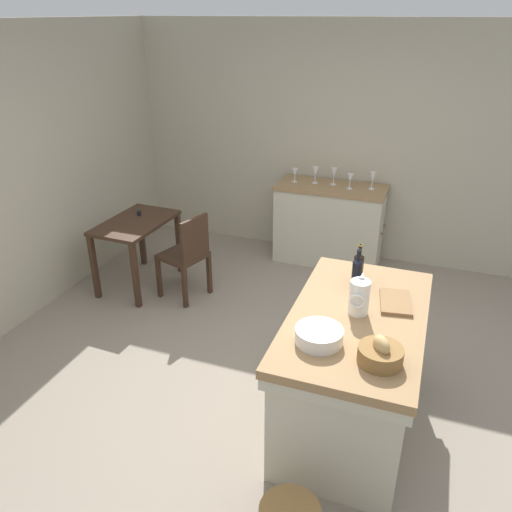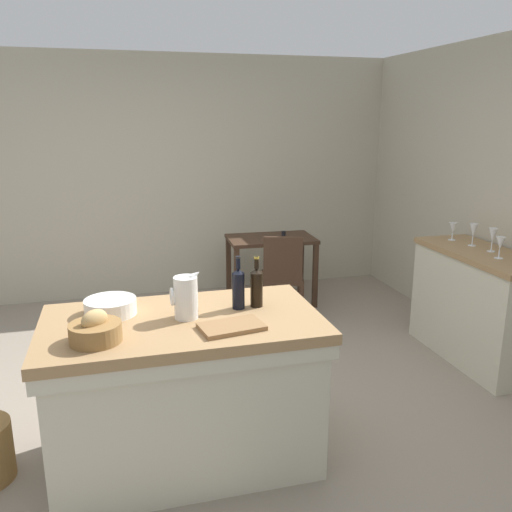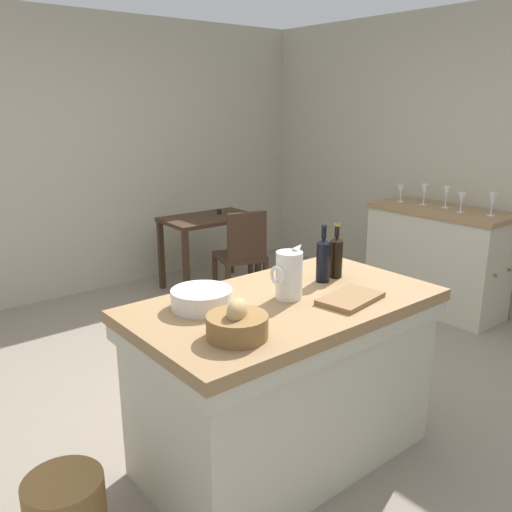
{
  "view_description": "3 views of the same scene",
  "coord_description": "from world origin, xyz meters",
  "px_view_note": "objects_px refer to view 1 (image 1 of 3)",
  "views": [
    {
      "loc": [
        -3.06,
        -0.93,
        2.65
      ],
      "look_at": [
        0.28,
        0.3,
        0.93
      ],
      "focal_mm": 35.61,
      "sensor_mm": 36.0,
      "label": 1
    },
    {
      "loc": [
        -0.53,
        -3.3,
        1.94
      ],
      "look_at": [
        0.44,
        0.35,
        0.95
      ],
      "focal_mm": 37.08,
      "sensor_mm": 36.0,
      "label": 2
    },
    {
      "loc": [
        -1.88,
        -2.39,
        1.8
      ],
      "look_at": [
        0.2,
        0.16,
        0.86
      ],
      "focal_mm": 37.58,
      "sensor_mm": 36.0,
      "label": 3
    }
  ],
  "objects_px": {
    "wine_glass_far_right": "(295,173)",
    "side_cabinet": "(329,224)",
    "wine_bottle_amber": "(357,273)",
    "wine_glass_left": "(350,179)",
    "bread_basket": "(380,354)",
    "cutting_board": "(396,302)",
    "writing_desk": "(136,232)",
    "wine_bottle_dark": "(358,267)",
    "wine_glass_middle": "(334,173)",
    "wash_bowl": "(319,336)",
    "island_table": "(353,365)",
    "wooden_chair": "(187,254)",
    "pitcher": "(359,297)",
    "wine_glass_right": "(315,172)",
    "wine_glass_far_left": "(373,177)"
  },
  "relations": [
    {
      "from": "bread_basket",
      "to": "wine_glass_left",
      "type": "relative_size",
      "value": 1.54
    },
    {
      "from": "writing_desk",
      "to": "pitcher",
      "type": "relative_size",
      "value": 3.34
    },
    {
      "from": "wine_bottle_dark",
      "to": "wine_glass_middle",
      "type": "relative_size",
      "value": 1.58
    },
    {
      "from": "island_table",
      "to": "wine_glass_left",
      "type": "bearing_deg",
      "value": 12.1
    },
    {
      "from": "wine_bottle_amber",
      "to": "wine_glass_far_right",
      "type": "xyz_separation_m",
      "value": [
        2.15,
        1.07,
        0.01
      ]
    },
    {
      "from": "wash_bowl",
      "to": "wine_glass_right",
      "type": "height_order",
      "value": "wine_glass_right"
    },
    {
      "from": "cutting_board",
      "to": "pitcher",
      "type": "bearing_deg",
      "value": 133.52
    },
    {
      "from": "island_table",
      "to": "wine_bottle_dark",
      "type": "xyz_separation_m",
      "value": [
        0.44,
        0.09,
        0.52
      ]
    },
    {
      "from": "wine_glass_far_right",
      "to": "side_cabinet",
      "type": "bearing_deg",
      "value": -89.48
    },
    {
      "from": "island_table",
      "to": "wine_bottle_amber",
      "type": "height_order",
      "value": "wine_bottle_amber"
    },
    {
      "from": "cutting_board",
      "to": "wine_glass_right",
      "type": "distance_m",
      "value": 2.56
    },
    {
      "from": "wine_glass_left",
      "to": "wine_glass_far_right",
      "type": "distance_m",
      "value": 0.63
    },
    {
      "from": "writing_desk",
      "to": "wine_glass_left",
      "type": "distance_m",
      "value": 2.33
    },
    {
      "from": "pitcher",
      "to": "wine_glass_left",
      "type": "xyz_separation_m",
      "value": [
        2.43,
        0.52,
        0.03
      ]
    },
    {
      "from": "writing_desk",
      "to": "pitcher",
      "type": "distance_m",
      "value": 2.78
    },
    {
      "from": "side_cabinet",
      "to": "wooden_chair",
      "type": "relative_size",
      "value": 1.38
    },
    {
      "from": "wine_glass_left",
      "to": "wine_glass_far_right",
      "type": "xyz_separation_m",
      "value": [
        0.03,
        0.63,
        -0.01
      ]
    },
    {
      "from": "cutting_board",
      "to": "wine_glass_far_right",
      "type": "relative_size",
      "value": 2.13
    },
    {
      "from": "wash_bowl",
      "to": "wine_glass_far_left",
      "type": "bearing_deg",
      "value": 2.57
    },
    {
      "from": "side_cabinet",
      "to": "wash_bowl",
      "type": "bearing_deg",
      "value": -168.89
    },
    {
      "from": "wine_glass_far_left",
      "to": "wine_glass_right",
      "type": "xyz_separation_m",
      "value": [
        -0.01,
        0.63,
        -0.0
      ]
    },
    {
      "from": "writing_desk",
      "to": "island_table",
      "type": "bearing_deg",
      "value": -116.63
    },
    {
      "from": "wine_glass_left",
      "to": "wine_glass_middle",
      "type": "relative_size",
      "value": 0.88
    },
    {
      "from": "wine_glass_middle",
      "to": "wine_glass_right",
      "type": "xyz_separation_m",
      "value": [
        -0.02,
        0.21,
        -0.0
      ]
    },
    {
      "from": "wine_glass_left",
      "to": "wine_glass_far_right",
      "type": "height_order",
      "value": "wine_glass_left"
    },
    {
      "from": "side_cabinet",
      "to": "wine_glass_far_left",
      "type": "xyz_separation_m",
      "value": [
        0.04,
        -0.43,
        0.58
      ]
    },
    {
      "from": "wine_bottle_amber",
      "to": "wine_glass_left",
      "type": "relative_size",
      "value": 1.87
    },
    {
      "from": "wooden_chair",
      "to": "wine_glass_left",
      "type": "xyz_separation_m",
      "value": [
        1.28,
        -1.34,
        0.55
      ]
    },
    {
      "from": "cutting_board",
      "to": "writing_desk",
      "type": "bearing_deg",
      "value": 69.35
    },
    {
      "from": "wine_glass_left",
      "to": "bread_basket",
      "type": "bearing_deg",
      "value": -165.99
    },
    {
      "from": "bread_basket",
      "to": "island_table",
      "type": "bearing_deg",
      "value": 23.83
    },
    {
      "from": "wine_glass_far_right",
      "to": "writing_desk",
      "type": "bearing_deg",
      "value": 133.15
    },
    {
      "from": "wooden_chair",
      "to": "pitcher",
      "type": "height_order",
      "value": "pitcher"
    },
    {
      "from": "side_cabinet",
      "to": "writing_desk",
      "type": "bearing_deg",
      "value": 125.48
    },
    {
      "from": "wine_glass_far_left",
      "to": "wine_glass_far_right",
      "type": "height_order",
      "value": "wine_glass_far_left"
    },
    {
      "from": "writing_desk",
      "to": "wine_glass_far_right",
      "type": "distance_m",
      "value": 1.86
    },
    {
      "from": "bread_basket",
      "to": "wine_glass_far_right",
      "type": "distance_m",
      "value": 3.22
    },
    {
      "from": "pitcher",
      "to": "bread_basket",
      "type": "distance_m",
      "value": 0.52
    },
    {
      "from": "wash_bowl",
      "to": "wine_glass_far_right",
      "type": "bearing_deg",
      "value": 19.0
    },
    {
      "from": "cutting_board",
      "to": "wine_bottle_amber",
      "type": "distance_m",
      "value": 0.33
    },
    {
      "from": "pitcher",
      "to": "wine_glass_middle",
      "type": "height_order",
      "value": "pitcher"
    },
    {
      "from": "wine_bottle_amber",
      "to": "wine_glass_far_left",
      "type": "height_order",
      "value": "wine_bottle_amber"
    },
    {
      "from": "wine_glass_far_right",
      "to": "pitcher",
      "type": "bearing_deg",
      "value": -155.0
    },
    {
      "from": "wine_bottle_amber",
      "to": "wine_glass_far_right",
      "type": "bearing_deg",
      "value": 26.6
    },
    {
      "from": "cutting_board",
      "to": "wine_glass_far_right",
      "type": "distance_m",
      "value": 2.63
    },
    {
      "from": "wine_glass_right",
      "to": "wine_glass_far_right",
      "type": "distance_m",
      "value": 0.23
    },
    {
      "from": "wooden_chair",
      "to": "wine_glass_left",
      "type": "distance_m",
      "value": 1.93
    },
    {
      "from": "wash_bowl",
      "to": "cutting_board",
      "type": "distance_m",
      "value": 0.72
    },
    {
      "from": "wine_bottle_amber",
      "to": "wine_glass_left",
      "type": "bearing_deg",
      "value": 11.96
    },
    {
      "from": "wine_glass_middle",
      "to": "wine_glass_right",
      "type": "bearing_deg",
      "value": 96.24
    }
  ]
}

